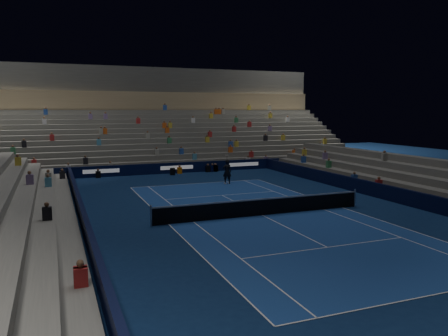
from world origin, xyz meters
TOP-DOWN VIEW (x-y plane):
  - ground at (0.00, 0.00)m, footprint 90.00×90.00m
  - court_surface at (0.00, 0.00)m, footprint 10.97×23.77m
  - sponsor_barrier_far at (0.00, 18.50)m, footprint 44.00×0.25m
  - sponsor_barrier_east at (9.70, 0.00)m, footprint 0.25×37.00m
  - sponsor_barrier_west at (-9.70, 0.00)m, footprint 0.25×37.00m
  - grandstand_main at (0.00, 27.90)m, footprint 44.00×15.20m
  - grandstand_east at (13.17, 0.00)m, footprint 5.00×37.00m
  - grandstand_west at (-13.17, 0.00)m, footprint 5.00×37.00m
  - tennis_net at (0.00, 0.00)m, footprint 12.90×0.10m
  - tennis_player at (2.18, 10.91)m, footprint 0.78×0.57m
  - broadcast_camera at (-0.67, 17.45)m, footprint 0.59×0.99m

SIDE VIEW (x-z plane):
  - ground at x=0.00m, z-range 0.00..0.00m
  - court_surface at x=0.00m, z-range 0.00..0.01m
  - broadcast_camera at x=-0.67m, z-range 0.01..0.63m
  - sponsor_barrier_far at x=0.00m, z-range 0.00..1.00m
  - sponsor_barrier_east at x=9.70m, z-range 0.00..1.00m
  - sponsor_barrier_west at x=-9.70m, z-range 0.00..1.00m
  - tennis_net at x=0.00m, z-range -0.05..1.05m
  - grandstand_east at x=13.17m, z-range -0.33..2.17m
  - grandstand_west at x=-13.17m, z-range -0.33..2.17m
  - tennis_player at x=2.18m, z-range 0.00..1.97m
  - grandstand_main at x=0.00m, z-range -2.22..8.98m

